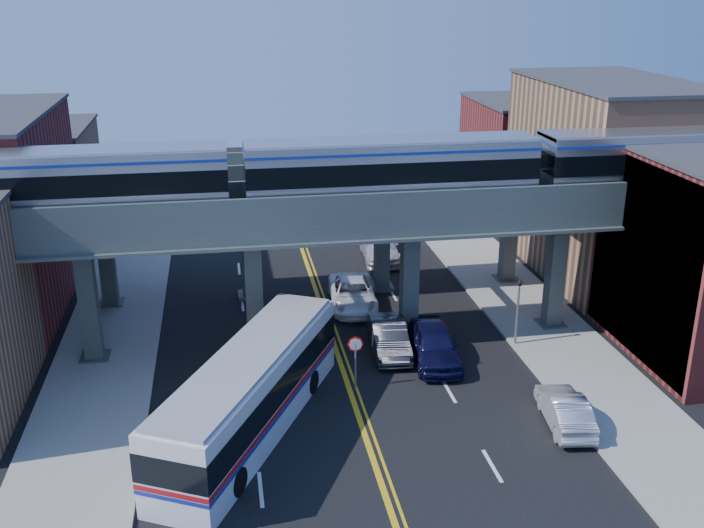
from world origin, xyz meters
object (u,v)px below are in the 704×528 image
at_px(stop_sign, 356,354).
at_px(car_lane_d, 380,247).
at_px(car_lane_b, 389,337).
at_px(car_lane_a, 434,344).
at_px(transit_train, 391,169).
at_px(transit_bus, 250,393).
at_px(car_parked_curb, 565,410).
at_px(traffic_signal, 518,305).
at_px(car_lane_c, 353,294).

relative_size(stop_sign, car_lane_d, 0.45).
bearing_deg(car_lane_b, car_lane_a, -30.63).
relative_size(transit_train, transit_bus, 3.38).
bearing_deg(car_lane_d, car_parked_curb, -77.51).
distance_m(transit_bus, car_lane_a, 10.48).
bearing_deg(car_parked_curb, stop_sign, -21.77).
xyz_separation_m(traffic_signal, car_lane_b, (-6.58, 0.46, -1.49)).
relative_size(transit_train, car_lane_a, 8.24).
distance_m(stop_sign, transit_bus, 5.64).
bearing_deg(stop_sign, transit_bus, -150.48).
distance_m(stop_sign, car_lane_b, 4.27).
distance_m(car_lane_c, car_lane_d, 8.52).
distance_m(car_lane_b, car_lane_d, 14.22).
xyz_separation_m(transit_bus, car_lane_b, (7.23, 6.24, -0.94)).
bearing_deg(car_lane_a, car_parked_curb, -55.12).
xyz_separation_m(stop_sign, traffic_signal, (8.90, 3.00, 0.54)).
bearing_deg(transit_train, stop_sign, -117.74).
bearing_deg(traffic_signal, stop_sign, -161.37).
bearing_deg(car_lane_c, car_lane_d, 73.42).
bearing_deg(traffic_signal, car_lane_a, -168.88).
distance_m(traffic_signal, car_lane_b, 6.76).
bearing_deg(traffic_signal, transit_bus, -157.29).
bearing_deg(transit_train, car_lane_b, -101.35).
bearing_deg(car_lane_a, car_lane_d, 93.50).
xyz_separation_m(car_lane_a, car_lane_d, (0.38, 15.38, -0.07)).
xyz_separation_m(stop_sign, car_lane_b, (2.32, 3.46, -0.95)).
bearing_deg(car_lane_c, car_parked_curb, -59.26).
bearing_deg(car_lane_d, transit_bus, -111.89).
relative_size(stop_sign, car_lane_c, 0.47).
distance_m(traffic_signal, car_parked_curb, 7.81).
bearing_deg(car_lane_c, car_lane_a, -63.84).
bearing_deg(car_lane_d, car_lane_b, -96.15).
relative_size(transit_train, traffic_signal, 10.82).
relative_size(transit_train, stop_sign, 16.86).
bearing_deg(car_parked_curb, transit_bus, -0.37).
bearing_deg(car_lane_d, car_lane_a, -87.91).
bearing_deg(transit_bus, stop_sign, -33.54).
relative_size(traffic_signal, transit_bus, 0.31).
bearing_deg(car_lane_c, transit_train, -70.66).
bearing_deg(car_lane_b, traffic_signal, -0.45).
xyz_separation_m(stop_sign, transit_bus, (-4.91, -2.78, -0.01)).
relative_size(stop_sign, car_parked_curb, 0.60).
xyz_separation_m(traffic_signal, transit_bus, (-13.81, -5.78, -0.55)).
distance_m(transit_train, stop_sign, 9.30).
bearing_deg(car_lane_c, stop_sign, -93.40).
xyz_separation_m(stop_sign, car_parked_curb, (8.20, -4.62, -1.03)).
bearing_deg(transit_train, car_lane_d, 80.58).
distance_m(car_lane_a, car_lane_d, 15.38).
distance_m(car_lane_a, car_parked_curb, 7.76).
xyz_separation_m(car_lane_b, car_parked_curb, (5.88, -8.08, -0.09)).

